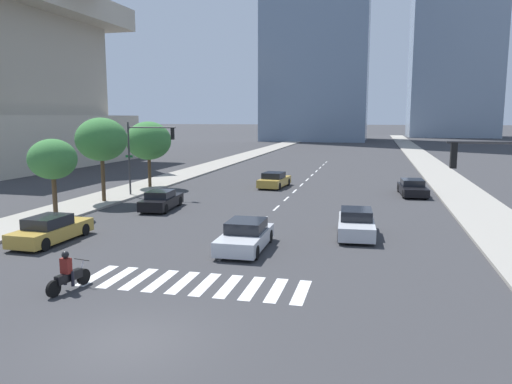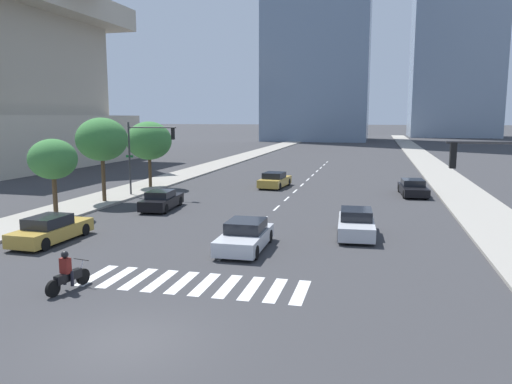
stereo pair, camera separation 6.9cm
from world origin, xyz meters
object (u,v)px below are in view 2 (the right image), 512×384
object	(u,v)px
sedan_black_2	(413,188)
sedan_gold_4	(275,180)
street_tree_third	(149,141)
traffic_signal_far	(147,146)
street_tree_nearest	(53,159)
street_tree_second	(102,140)
motorcycle_trailing	(68,275)
sedan_gold_1	(51,230)
sedan_silver_5	(356,224)
sedan_silver_0	(245,236)
sedan_black_3	(162,200)

from	to	relation	value
sedan_black_2	sedan_gold_4	xyz separation A→B (m)	(-11.63, 1.85, 0.04)
sedan_gold_4	street_tree_third	world-z (taller)	street_tree_third
traffic_signal_far	street_tree_nearest	world-z (taller)	traffic_signal_far
traffic_signal_far	street_tree_second	xyz separation A→B (m)	(-1.87, -3.26, 0.59)
motorcycle_trailing	sedan_gold_1	bearing A→B (deg)	50.21
sedan_silver_5	sedan_silver_0	bearing A→B (deg)	-54.76
sedan_gold_1	traffic_signal_far	xyz separation A→B (m)	(-1.59, 14.16, 3.39)
sedan_silver_0	street_tree_third	size ratio (longest dim) A/B	0.81
sedan_black_2	street_tree_second	xyz separation A→B (m)	(-22.08, -8.95, 4.01)
motorcycle_trailing	traffic_signal_far	xyz separation A→B (m)	(-6.61, 20.15, 3.42)
motorcycle_trailing	sedan_silver_5	world-z (taller)	motorcycle_trailing
sedan_black_3	street_tree_nearest	xyz separation A→B (m)	(-5.10, -4.29, 3.04)
street_tree_third	sedan_silver_0	bearing A→B (deg)	-52.94
street_tree_second	street_tree_third	xyz separation A→B (m)	(0.00, 7.60, -0.44)
sedan_silver_0	sedan_gold_1	bearing A→B (deg)	-84.82
sedan_silver_0	sedan_silver_5	bearing A→B (deg)	127.78
sedan_black_3	sedan_silver_0	bearing A→B (deg)	-140.80
sedan_gold_4	street_tree_second	size ratio (longest dim) A/B	0.77
sedan_silver_0	street_tree_third	bearing A→B (deg)	-143.52
street_tree_nearest	sedan_gold_1	bearing A→B (deg)	-56.64
sedan_gold_1	street_tree_third	distance (m)	19.15
sedan_gold_1	traffic_signal_far	bearing A→B (deg)	7.97
sedan_gold_1	sedan_gold_4	world-z (taller)	sedan_gold_4
sedan_black_2	sedan_black_3	xyz separation A→B (m)	(-16.97, -10.31, 0.02)
sedan_gold_4	street_tree_third	distance (m)	11.48
motorcycle_trailing	sedan_black_3	world-z (taller)	motorcycle_trailing
sedan_silver_0	street_tree_second	xyz separation A→B (m)	(-13.22, 9.91, 3.97)
traffic_signal_far	street_tree_nearest	distance (m)	9.11
sedan_silver_0	street_tree_second	size ratio (longest dim) A/B	0.76
traffic_signal_far	sedan_silver_0	bearing A→B (deg)	-49.24
motorcycle_trailing	sedan_gold_1	xyz separation A→B (m)	(-5.03, 5.99, 0.04)
motorcycle_trailing	street_tree_third	world-z (taller)	street_tree_third
sedan_silver_5	traffic_signal_far	xyz separation A→B (m)	(-16.34, 9.23, 3.37)
motorcycle_trailing	sedan_black_2	bearing A→B (deg)	-17.55
sedan_gold_4	traffic_signal_far	bearing A→B (deg)	136.63
motorcycle_trailing	traffic_signal_far	world-z (taller)	traffic_signal_far
sedan_gold_4	sedan_silver_5	size ratio (longest dim) A/B	1.00
sedan_gold_4	street_tree_nearest	distance (m)	19.72
sedan_black_3	motorcycle_trailing	bearing A→B (deg)	-172.03
sedan_gold_1	sedan_silver_5	distance (m)	15.55
sedan_gold_1	street_tree_second	world-z (taller)	street_tree_second
motorcycle_trailing	sedan_gold_4	bearing A→B (deg)	6.14
sedan_gold_1	sedan_black_2	distance (m)	27.22
street_tree_nearest	sedan_black_3	bearing A→B (deg)	40.05
sedan_silver_5	sedan_black_3	bearing A→B (deg)	-112.49
sedan_silver_0	sedan_black_2	bearing A→B (deg)	154.27
motorcycle_trailing	sedan_black_3	distance (m)	15.89
sedan_silver_5	street_tree_nearest	size ratio (longest dim) A/B	0.98
sedan_silver_5	street_tree_nearest	xyz separation A→B (m)	(-18.21, 0.32, 3.00)
traffic_signal_far	street_tree_nearest	xyz separation A→B (m)	(-1.87, -8.91, -0.37)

